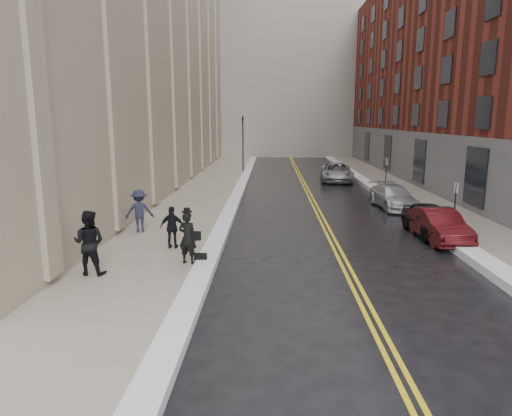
# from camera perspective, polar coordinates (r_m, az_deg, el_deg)

# --- Properties ---
(ground) EXTENTS (160.00, 160.00, 0.00)m
(ground) POSITION_cam_1_polar(r_m,az_deg,el_deg) (12.58, 2.02, -11.85)
(ground) COLOR black
(ground) RESTS_ON ground
(sidewalk_left) EXTENTS (4.00, 64.00, 0.15)m
(sidewalk_left) POSITION_cam_1_polar(r_m,az_deg,el_deg) (28.36, -7.17, 1.17)
(sidewalk_left) COLOR gray
(sidewalk_left) RESTS_ON ground
(sidewalk_right) EXTENTS (3.00, 64.00, 0.15)m
(sidewalk_right) POSITION_cam_1_polar(r_m,az_deg,el_deg) (29.44, 19.76, 0.96)
(sidewalk_right) COLOR gray
(sidewalk_right) RESTS_ON ground
(lane_stripe_a) EXTENTS (0.12, 64.00, 0.01)m
(lane_stripe_a) POSITION_cam_1_polar(r_m,az_deg,el_deg) (28.13, 6.81, 0.95)
(lane_stripe_a) COLOR gold
(lane_stripe_a) RESTS_ON ground
(lane_stripe_b) EXTENTS (0.12, 64.00, 0.01)m
(lane_stripe_b) POSITION_cam_1_polar(r_m,az_deg,el_deg) (28.15, 7.30, 0.94)
(lane_stripe_b) COLOR gold
(lane_stripe_b) RESTS_ON ground
(snow_ridge_left) EXTENTS (0.70, 60.80, 0.26)m
(snow_ridge_left) POSITION_cam_1_polar(r_m,az_deg,el_deg) (28.08, -2.54, 1.26)
(snow_ridge_left) COLOR white
(snow_ridge_left) RESTS_ON ground
(snow_ridge_right) EXTENTS (0.85, 60.80, 0.30)m
(snow_ridge_right) POSITION_cam_1_polar(r_m,az_deg,el_deg) (28.91, 16.28, 1.15)
(snow_ridge_right) COLOR white
(snow_ridge_right) RESTS_ON ground
(tower_far_right) EXTENTS (22.00, 18.00, 44.00)m
(tower_far_right) POSITION_cam_1_polar(r_m,az_deg,el_deg) (80.69, 12.90, 23.01)
(tower_far_right) COLOR slate
(tower_far_right) RESTS_ON ground
(traffic_signal) EXTENTS (0.18, 0.15, 5.20)m
(traffic_signal) POSITION_cam_1_polar(r_m,az_deg,el_deg) (41.71, -1.65, 8.55)
(traffic_signal) COLOR black
(traffic_signal) RESTS_ON ground
(parking_sign_near) EXTENTS (0.06, 0.35, 2.23)m
(parking_sign_near) POSITION_cam_1_polar(r_m,az_deg,el_deg) (21.44, 23.62, 0.61)
(parking_sign_near) COLOR black
(parking_sign_near) RESTS_ON ground
(parking_sign_far) EXTENTS (0.06, 0.35, 2.23)m
(parking_sign_far) POSITION_cam_1_polar(r_m,az_deg,el_deg) (32.77, 15.96, 4.42)
(parking_sign_far) COLOR black
(parking_sign_far) RESTS_ON ground
(car_black) EXTENTS (1.73, 4.00, 1.35)m
(car_black) POSITION_cam_1_polar(r_m,az_deg,el_deg) (20.86, 21.02, -1.38)
(car_black) COLOR black
(car_black) RESTS_ON ground
(car_maroon) EXTENTS (1.54, 4.03, 1.31)m
(car_maroon) POSITION_cam_1_polar(r_m,az_deg,el_deg) (19.98, 21.91, -2.02)
(car_maroon) COLOR #3F0B0F
(car_maroon) RESTS_ON ground
(car_silver_near) EXTENTS (2.17, 4.55, 1.28)m
(car_silver_near) POSITION_cam_1_polar(r_m,az_deg,el_deg) (26.62, 16.77, 1.37)
(car_silver_near) COLOR #A7AAAF
(car_silver_near) RESTS_ON ground
(car_silver_far) EXTENTS (2.86, 5.44, 1.46)m
(car_silver_far) POSITION_cam_1_polar(r_m,az_deg,el_deg) (37.12, 10.03, 4.43)
(car_silver_far) COLOR #989AA0
(car_silver_far) RESTS_ON ground
(pedestrian_main) EXTENTS (0.74, 0.59, 1.76)m
(pedestrian_main) POSITION_cam_1_polar(r_m,az_deg,el_deg) (15.30, -8.54, -3.71)
(pedestrian_main) COLOR black
(pedestrian_main) RESTS_ON sidewalk_left
(pedestrian_a) EXTENTS (1.02, 0.82, 2.02)m
(pedestrian_a) POSITION_cam_1_polar(r_m,az_deg,el_deg) (14.98, -20.13, -4.08)
(pedestrian_a) COLOR black
(pedestrian_a) RESTS_ON sidewalk_left
(pedestrian_b) EXTENTS (1.30, 0.93, 1.83)m
(pedestrian_b) POSITION_cam_1_polar(r_m,az_deg,el_deg) (19.99, -14.36, -0.36)
(pedestrian_b) COLOR #1B2031
(pedestrian_b) RESTS_ON sidewalk_left
(pedestrian_c) EXTENTS (0.93, 0.39, 1.58)m
(pedestrian_c) POSITION_cam_1_polar(r_m,az_deg,el_deg) (17.24, -10.40, -2.40)
(pedestrian_c) COLOR black
(pedestrian_c) RESTS_ON sidewalk_left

